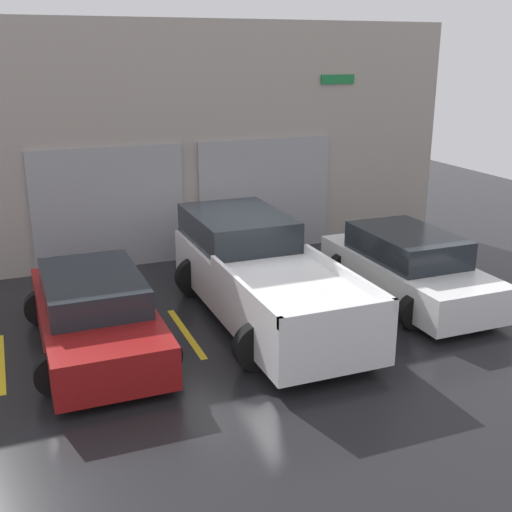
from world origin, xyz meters
name	(u,v)px	position (x,y,z in m)	size (l,w,h in m)	color
ground_plane	(244,299)	(0.00, 0.00, 0.00)	(28.00, 28.00, 0.00)	black
shophouse_building	(193,144)	(-0.01, 3.29, 2.67)	(13.03, 0.68, 5.44)	#9E9389
pickup_truck	(260,274)	(0.00, -0.87, 0.81)	(2.49, 5.52, 1.70)	white
sedan_white	(407,268)	(3.06, -1.14, 0.63)	(2.12, 4.22, 1.36)	white
sedan_side	(95,313)	(-3.06, -1.14, 0.60)	(2.18, 4.34, 1.27)	maroon
parking_stripe_far_left	(1,363)	(-4.60, -1.17, 0.00)	(0.12, 2.20, 0.01)	gold
parking_stripe_left	(186,333)	(-1.53, -1.17, 0.00)	(0.12, 2.20, 0.01)	gold
parking_stripe_centre	(339,308)	(1.53, -1.17, 0.00)	(0.12, 2.20, 0.01)	gold
parking_stripe_right	(467,288)	(4.60, -1.17, 0.00)	(0.12, 2.20, 0.01)	gold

